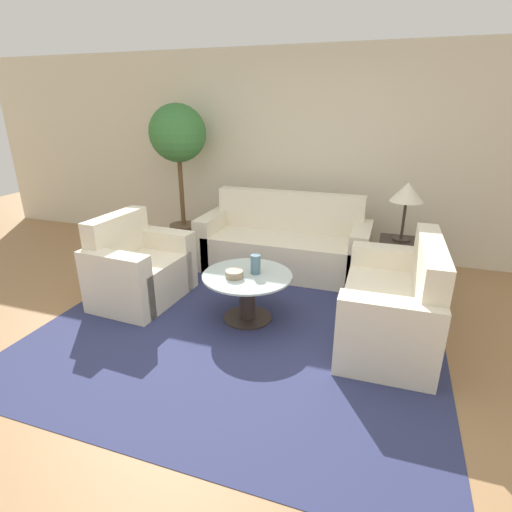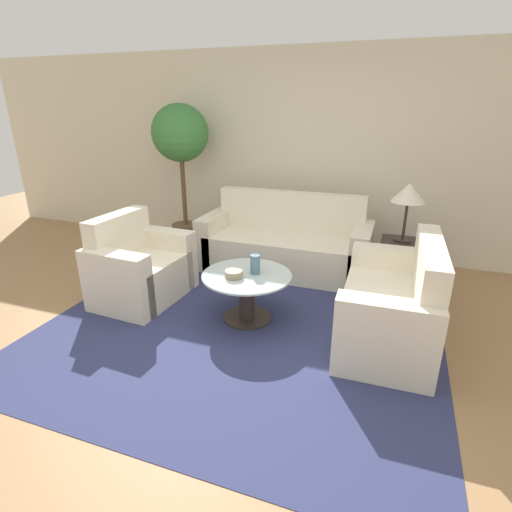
{
  "view_description": "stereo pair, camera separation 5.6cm",
  "coord_description": "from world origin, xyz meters",
  "px_view_note": "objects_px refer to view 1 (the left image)",
  "views": [
    {
      "loc": [
        1.2,
        -2.56,
        1.93
      ],
      "look_at": [
        0.04,
        0.85,
        0.55
      ],
      "focal_mm": 28.0,
      "sensor_mm": 36.0,
      "label": 1
    },
    {
      "loc": [
        1.25,
        -2.54,
        1.93
      ],
      "look_at": [
        0.04,
        0.85,
        0.55
      ],
      "focal_mm": 28.0,
      "sensor_mm": 36.0,
      "label": 2
    }
  ],
  "objects_px": {
    "vase": "(256,264)",
    "bowl": "(234,274)",
    "sofa_main": "(284,245)",
    "armchair": "(138,271)",
    "potted_plant": "(179,146)",
    "table_lamp": "(407,194)",
    "loveseat": "(396,307)",
    "coffee_table": "(247,291)"
  },
  "relations": [
    {
      "from": "coffee_table",
      "to": "table_lamp",
      "type": "distance_m",
      "value": 1.97
    },
    {
      "from": "coffee_table",
      "to": "bowl",
      "type": "bearing_deg",
      "value": -130.4
    },
    {
      "from": "vase",
      "to": "bowl",
      "type": "distance_m",
      "value": 0.22
    },
    {
      "from": "loveseat",
      "to": "vase",
      "type": "bearing_deg",
      "value": -89.61
    },
    {
      "from": "potted_plant",
      "to": "bowl",
      "type": "xyz_separation_m",
      "value": [
        1.45,
        -1.71,
        -0.91
      ]
    },
    {
      "from": "sofa_main",
      "to": "vase",
      "type": "bearing_deg",
      "value": -87.19
    },
    {
      "from": "armchair",
      "to": "vase",
      "type": "relative_size",
      "value": 5.71
    },
    {
      "from": "bowl",
      "to": "vase",
      "type": "bearing_deg",
      "value": 45.9
    },
    {
      "from": "armchair",
      "to": "bowl",
      "type": "bearing_deg",
      "value": -94.21
    },
    {
      "from": "coffee_table",
      "to": "potted_plant",
      "type": "bearing_deg",
      "value": 133.7
    },
    {
      "from": "sofa_main",
      "to": "loveseat",
      "type": "bearing_deg",
      "value": -42.99
    },
    {
      "from": "armchair",
      "to": "bowl",
      "type": "xyz_separation_m",
      "value": [
        1.14,
        -0.15,
        0.19
      ]
    },
    {
      "from": "vase",
      "to": "bowl",
      "type": "bearing_deg",
      "value": -134.1
    },
    {
      "from": "vase",
      "to": "coffee_table",
      "type": "bearing_deg",
      "value": -140.16
    },
    {
      "from": "armchair",
      "to": "sofa_main",
      "type": "bearing_deg",
      "value": -40.9
    },
    {
      "from": "armchair",
      "to": "potted_plant",
      "type": "height_order",
      "value": "potted_plant"
    },
    {
      "from": "vase",
      "to": "bowl",
      "type": "xyz_separation_m",
      "value": [
        -0.15,
        -0.15,
        -0.06
      ]
    },
    {
      "from": "armchair",
      "to": "table_lamp",
      "type": "distance_m",
      "value": 2.92
    },
    {
      "from": "armchair",
      "to": "table_lamp",
      "type": "xyz_separation_m",
      "value": [
        2.56,
        1.21,
        0.74
      ]
    },
    {
      "from": "coffee_table",
      "to": "table_lamp",
      "type": "xyz_separation_m",
      "value": [
        1.33,
        1.25,
        0.75
      ]
    },
    {
      "from": "sofa_main",
      "to": "bowl",
      "type": "relative_size",
      "value": 12.77
    },
    {
      "from": "sofa_main",
      "to": "potted_plant",
      "type": "xyz_separation_m",
      "value": [
        -1.54,
        0.3,
        1.1
      ]
    },
    {
      "from": "armchair",
      "to": "coffee_table",
      "type": "height_order",
      "value": "armchair"
    },
    {
      "from": "coffee_table",
      "to": "vase",
      "type": "bearing_deg",
      "value": 39.84
    },
    {
      "from": "armchair",
      "to": "loveseat",
      "type": "relative_size",
      "value": 0.75
    },
    {
      "from": "armchair",
      "to": "coffee_table",
      "type": "bearing_deg",
      "value": -88.95
    },
    {
      "from": "loveseat",
      "to": "coffee_table",
      "type": "xyz_separation_m",
      "value": [
        -1.32,
        -0.08,
        -0.01
      ]
    },
    {
      "from": "armchair",
      "to": "loveseat",
      "type": "bearing_deg",
      "value": -85.86
    },
    {
      "from": "bowl",
      "to": "table_lamp",
      "type": "bearing_deg",
      "value": 43.84
    },
    {
      "from": "potted_plant",
      "to": "bowl",
      "type": "bearing_deg",
      "value": -49.71
    },
    {
      "from": "loveseat",
      "to": "table_lamp",
      "type": "relative_size",
      "value": 2.17
    },
    {
      "from": "potted_plant",
      "to": "vase",
      "type": "bearing_deg",
      "value": -44.19
    },
    {
      "from": "potted_plant",
      "to": "vase",
      "type": "distance_m",
      "value": 2.39
    },
    {
      "from": "coffee_table",
      "to": "armchair",
      "type": "bearing_deg",
      "value": 177.7
    },
    {
      "from": "armchair",
      "to": "potted_plant",
      "type": "distance_m",
      "value": 1.93
    },
    {
      "from": "table_lamp",
      "to": "potted_plant",
      "type": "relative_size",
      "value": 0.33
    },
    {
      "from": "vase",
      "to": "table_lamp",
      "type": "bearing_deg",
      "value": 43.59
    },
    {
      "from": "vase",
      "to": "loveseat",
      "type": "bearing_deg",
      "value": 1.45
    },
    {
      "from": "bowl",
      "to": "sofa_main",
      "type": "bearing_deg",
      "value": 86.43
    },
    {
      "from": "sofa_main",
      "to": "vase",
      "type": "relative_size",
      "value": 11.22
    },
    {
      "from": "sofa_main",
      "to": "armchair",
      "type": "distance_m",
      "value": 1.76
    },
    {
      "from": "coffee_table",
      "to": "bowl",
      "type": "distance_m",
      "value": 0.24
    }
  ]
}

